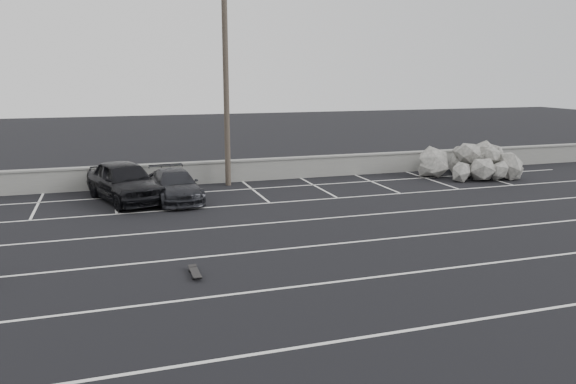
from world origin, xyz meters
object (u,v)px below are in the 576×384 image
object	(u,v)px
trash_bin	(438,162)
skateboard	(195,273)
car_right	(175,185)
utility_pole	(226,78)
riprap_pile	(475,167)
car_left	(125,181)

from	to	relation	value
trash_bin	skateboard	distance (m)	19.15
car_right	utility_pole	world-z (taller)	utility_pole
car_right	riprap_pile	xyz separation A→B (m)	(15.18, 0.74, -0.11)
car_left	utility_pole	bearing A→B (deg)	4.51
utility_pole	riprap_pile	xyz separation A→B (m)	(12.42, -1.74, -4.43)
car_left	car_right	bearing A→B (deg)	-31.69
riprap_pile	skateboard	distance (m)	18.61
riprap_pile	car_right	bearing A→B (deg)	-177.23
car_left	skateboard	distance (m)	9.76
trash_bin	car_left	bearing A→B (deg)	-171.87
trash_bin	car_right	bearing A→B (deg)	-168.96
riprap_pile	trash_bin	bearing A→B (deg)	111.36
trash_bin	utility_pole	bearing A→B (deg)	-178.36
car_right	utility_pole	xyz separation A→B (m)	(2.76, 2.47, 4.32)
riprap_pile	car_left	bearing A→B (deg)	-179.11
utility_pole	trash_bin	size ratio (longest dim) A/B	10.21
trash_bin	skateboard	size ratio (longest dim) A/B	1.12
car_left	trash_bin	bearing A→B (deg)	-10.28
utility_pole	skateboard	bearing A→B (deg)	-106.01
car_left	trash_bin	size ratio (longest dim) A/B	5.15
car_left	riprap_pile	bearing A→B (deg)	-17.52
riprap_pile	skateboard	xyz separation A→B (m)	(-15.76, -9.90, -0.44)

